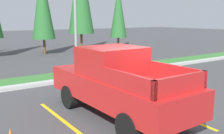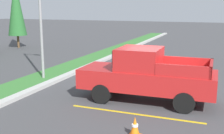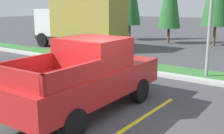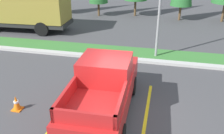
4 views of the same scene
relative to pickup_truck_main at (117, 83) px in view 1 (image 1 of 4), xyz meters
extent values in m
plane|color=#424244|center=(0.90, -0.09, -1.04)|extent=(120.00, 120.00, 0.00)
cube|color=yellow|center=(-1.55, -0.05, -1.04)|extent=(0.12, 4.80, 0.01)
cube|color=yellow|center=(1.55, -0.05, -1.04)|extent=(0.12, 4.80, 0.01)
cube|color=#B2B2AD|center=(0.90, 4.91, -0.97)|extent=(56.00, 0.40, 0.15)
cube|color=#387533|center=(0.90, 6.01, -1.01)|extent=(56.00, 1.80, 0.06)
cylinder|color=black|center=(-0.89, 1.48, -0.66)|extent=(0.30, 0.77, 0.76)
cylinder|color=black|center=(0.81, 1.52, -0.66)|extent=(0.30, 0.77, 0.76)
cylinder|color=black|center=(-0.81, -1.62, -0.66)|extent=(0.30, 0.77, 0.76)
cylinder|color=black|center=(0.89, -1.58, -0.66)|extent=(0.30, 0.77, 0.76)
cube|color=red|center=(0.00, -0.05, -0.16)|extent=(2.03, 5.25, 0.76)
cube|color=red|center=(-0.01, 0.25, 0.64)|extent=(1.80, 1.64, 0.84)
cube|color=#2D3842|center=(-0.03, 1.07, 0.69)|extent=(1.62, 0.10, 0.63)
cube|color=red|center=(-0.81, -1.52, 0.44)|extent=(0.15, 1.90, 0.44)
cube|color=red|center=(0.89, -1.48, 0.44)|extent=(0.15, 1.90, 0.44)
cube|color=red|center=(0.06, -2.40, 0.44)|extent=(1.80, 0.14, 0.44)
cube|color=silver|center=(-0.06, 2.50, -0.40)|extent=(1.81, 0.21, 0.28)
cylinder|color=gray|center=(1.56, 5.81, 2.55)|extent=(0.14, 0.14, 7.17)
cylinder|color=brown|center=(3.09, 14.71, -0.40)|extent=(0.20, 0.20, 1.28)
cone|color=#28662D|center=(3.09, 14.71, 3.15)|extent=(1.85, 1.85, 5.83)
cylinder|color=brown|center=(6.69, 14.97, -0.24)|extent=(0.20, 0.20, 1.60)
cylinder|color=brown|center=(10.57, 14.63, -0.48)|extent=(0.20, 0.20, 1.12)
cone|color=#28662D|center=(10.57, 14.63, 2.64)|extent=(1.62, 1.62, 5.11)
camera|label=1|loc=(-4.43, -6.21, 1.90)|focal=41.82mm
camera|label=2|loc=(-10.77, -2.82, 2.63)|focal=46.89mm
camera|label=3|loc=(5.05, -5.80, 1.97)|focal=44.80mm
camera|label=4|loc=(1.91, -7.19, 4.36)|focal=38.61mm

